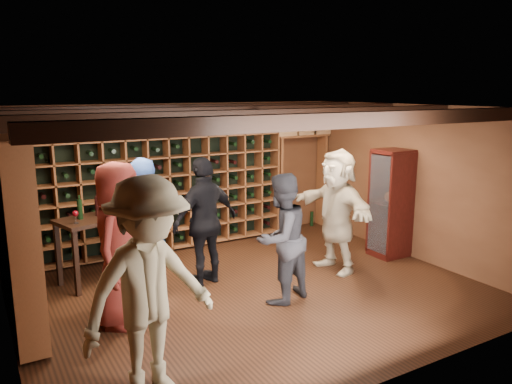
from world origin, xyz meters
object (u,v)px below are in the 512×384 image
man_blue_shirt (142,228)px  man_grey_suit (281,238)px  guest_red_floral (119,245)px  guest_beige (336,210)px  display_cabinet (390,205)px  tasting_table (104,224)px  guest_khaki (149,290)px  guest_woman_black (205,221)px

man_blue_shirt → man_grey_suit: 1.84m
guest_red_floral → guest_beige: (3.33, 0.16, -0.04)m
display_cabinet → guest_red_floral: bearing=-177.0°
display_cabinet → guest_beige: size_ratio=0.94×
guest_red_floral → tasting_table: size_ratio=1.39×
guest_red_floral → guest_beige: size_ratio=1.04×
display_cabinet → man_grey_suit: 2.63m
man_grey_suit → guest_red_floral: guest_red_floral is taller
guest_red_floral → guest_khaki: size_ratio=0.96×
display_cabinet → man_blue_shirt: 4.06m
display_cabinet → man_grey_suit: (-2.55, -0.63, -0.01)m
guest_woman_black → tasting_table: (-1.21, 0.86, -0.07)m
man_blue_shirt → tasting_table: 0.88m
man_grey_suit → tasting_table: size_ratio=1.21×
display_cabinet → tasting_table: display_cabinet is taller
man_grey_suit → guest_khaki: (-2.13, -1.15, 0.16)m
man_grey_suit → guest_red_floral: bearing=-28.2°
tasting_table → guest_beige: bearing=-39.5°
man_grey_suit → guest_khaki: bearing=11.5°
guest_beige → tasting_table: size_ratio=1.34×
guest_red_floral → guest_woman_black: 1.53m
man_grey_suit → man_blue_shirt: bearing=-53.4°
guest_woman_black → display_cabinet: bearing=159.1°
man_grey_suit → guest_woman_black: bearing=-77.6°
man_grey_suit → guest_woman_black: (-0.59, 1.05, 0.06)m
man_grey_suit → guest_beige: bearing=-174.6°
guest_khaki → guest_beige: bearing=11.5°
display_cabinet → guest_khaki: size_ratio=0.86×
guest_woman_black → guest_khaki: (-1.54, -2.20, 0.10)m
display_cabinet → guest_khaki: bearing=-159.2°
guest_red_floral → tasting_table: guest_red_floral is taller
display_cabinet → man_blue_shirt: size_ratio=0.93×
display_cabinet → man_blue_shirt: bearing=173.4°
display_cabinet → tasting_table: 4.53m
man_blue_shirt → guest_woman_black: man_blue_shirt is taller
guest_khaki → guest_beige: guest_khaki is taller
man_blue_shirt → guest_khaki: guest_khaki is taller
guest_woman_black → tasting_table: size_ratio=1.30×
tasting_table → guest_khaki: bearing=-112.4°
guest_khaki → guest_woman_black: bearing=40.5°
guest_beige → man_grey_suit: bearing=-68.9°
man_blue_shirt → tasting_table: bearing=-68.3°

